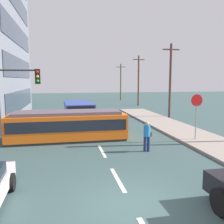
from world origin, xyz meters
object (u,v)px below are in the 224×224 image
object	(u,v)px
stop_sign	(197,107)
utility_pole_mid	(170,79)
traffic_light_mast	(8,91)
city_bus	(78,111)
pedestrian_crossing	(147,135)
utility_pole_far	(138,80)
utility_pole_distant	(121,81)
streetcar_tram	(68,125)

from	to	relation	value
stop_sign	utility_pole_mid	distance (m)	10.45
traffic_light_mast	stop_sign	bearing A→B (deg)	-2.46
city_bus	pedestrian_crossing	distance (m)	11.13
traffic_light_mast	city_bus	bearing A→B (deg)	63.13
city_bus	utility_pole_mid	distance (m)	10.05
pedestrian_crossing	utility_pole_far	xyz separation A→B (m)	(6.96, 23.92, 3.03)
stop_sign	utility_pole_distant	size ratio (longest dim) A/B	0.41
traffic_light_mast	utility_pole_distant	bearing A→B (deg)	66.52
stop_sign	pedestrian_crossing	bearing A→B (deg)	-157.58
traffic_light_mast	utility_pole_far	distance (m)	26.18
streetcar_tram	city_bus	distance (m)	7.19
streetcar_tram	traffic_light_mast	bearing A→B (deg)	-154.60
pedestrian_crossing	utility_pole_distant	world-z (taller)	utility_pole_distant
city_bus	stop_sign	world-z (taller)	stop_sign
stop_sign	utility_pole_far	xyz separation A→B (m)	(3.14, 22.34, 1.78)
stop_sign	utility_pole_mid	size ratio (longest dim) A/B	0.38
utility_pole_far	traffic_light_mast	bearing A→B (deg)	-123.37
pedestrian_crossing	stop_sign	world-z (taller)	stop_sign
stop_sign	traffic_light_mast	bearing A→B (deg)	177.54
city_bus	traffic_light_mast	size ratio (longest dim) A/B	1.19
pedestrian_crossing	utility_pole_mid	world-z (taller)	utility_pole_mid
utility_pole_far	utility_pole_distant	xyz separation A→B (m)	(-0.26, 10.67, -0.28)
streetcar_tram	utility_pole_mid	bearing A→B (deg)	36.48
utility_pole_mid	city_bus	bearing A→B (deg)	-175.11
city_bus	traffic_light_mast	xyz separation A→B (m)	(-4.38, -8.64, 2.25)
streetcar_tram	traffic_light_mast	world-z (taller)	traffic_light_mast
streetcar_tram	traffic_light_mast	distance (m)	4.27
pedestrian_crossing	utility_pole_far	distance (m)	25.10
traffic_light_mast	utility_pole_mid	size ratio (longest dim) A/B	0.61
city_bus	utility_pole_mid	bearing A→B (deg)	4.89
pedestrian_crossing	traffic_light_mast	bearing A→B (deg)	164.52
traffic_light_mast	utility_pole_distant	world-z (taller)	utility_pole_distant
streetcar_tram	city_bus	xyz separation A→B (m)	(1.14, 7.10, 0.07)
pedestrian_crossing	stop_sign	xyz separation A→B (m)	(3.82, 1.58, 1.25)
pedestrian_crossing	utility_pole_distant	size ratio (longest dim) A/B	0.24
utility_pole_mid	utility_pole_far	size ratio (longest dim) A/B	1.00
utility_pole_mid	pedestrian_crossing	bearing A→B (deg)	-119.49
traffic_light_mast	utility_pole_mid	world-z (taller)	utility_pole_mid
streetcar_tram	utility_pole_distant	bearing A→B (deg)	70.63
utility_pole_mid	utility_pole_far	bearing A→B (deg)	87.94
utility_pole_mid	utility_pole_far	xyz separation A→B (m)	(0.45, 12.40, -0.01)
streetcar_tram	stop_sign	bearing A→B (deg)	-14.14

